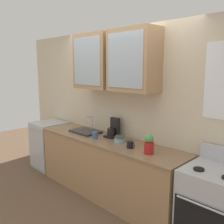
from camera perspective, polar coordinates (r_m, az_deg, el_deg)
ground_plane at (r=4.02m, az=-1.17°, el=-18.40°), size 10.00×10.00×0.00m
back_wall_unit at (r=3.78m, az=2.14°, el=2.84°), size 4.99×0.46×2.50m
counter at (r=3.83m, az=-1.20°, el=-12.59°), size 2.55×0.63×0.88m
stove_range at (r=3.00m, az=22.40°, el=-20.06°), size 0.65×0.62×1.06m
sink_faucet at (r=4.08m, az=-6.04°, el=-4.37°), size 0.48×0.33×0.26m
bowl_stack at (r=3.54m, az=1.75°, el=-6.21°), size 0.15×0.15×0.09m
vase at (r=3.08m, az=8.50°, el=-7.34°), size 0.12×0.12×0.25m
cup_near_sink at (r=3.71m, az=-3.93°, el=-5.33°), size 0.12×0.08×0.10m
cup_near_bowls at (r=3.29m, az=4.19°, el=-7.47°), size 0.13×0.09×0.09m
dishwasher at (r=5.03m, az=-14.12°, el=-7.26°), size 0.56×0.61×0.88m
coffee_maker at (r=3.78m, az=0.29°, el=-4.11°), size 0.17×0.20×0.29m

